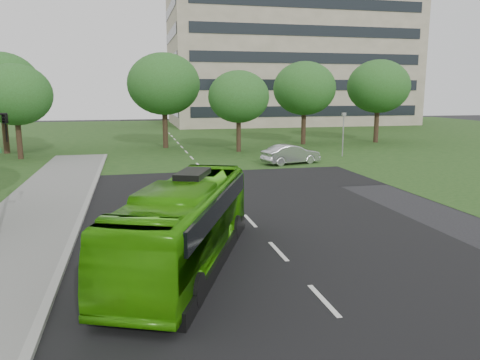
{
  "coord_description": "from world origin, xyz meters",
  "views": [
    {
      "loc": [
        -4.77,
        -16.81,
        5.47
      ],
      "look_at": [
        -0.18,
        3.13,
        1.6
      ],
      "focal_mm": 35.0,
      "sensor_mm": 36.0,
      "label": 1
    }
  ],
  "objects": [
    {
      "name": "tree_park_a",
      "position": [
        -13.84,
        24.49,
        5.23
      ],
      "size": [
        5.81,
        5.81,
        7.71
      ],
      "color": "black",
      "rests_on": "ground"
    },
    {
      "name": "tree_park_c",
      "position": [
        4.76,
        25.18,
        5.02
      ],
      "size": [
        5.57,
        5.57,
        7.39
      ],
      "color": "black",
      "rests_on": "ground"
    },
    {
      "name": "camera_pole",
      "position": [
        12.71,
        20.0,
        2.41
      ],
      "size": [
        0.37,
        0.33,
        3.74
      ],
      "rotation": [
        0.0,
        0.0,
        0.26
      ],
      "color": "gray",
      "rests_on": "ground"
    },
    {
      "name": "tree_park_d",
      "position": [
        12.81,
        29.77,
        5.8
      ],
      "size": [
        6.48,
        6.48,
        8.57
      ],
      "color": "black",
      "rests_on": "ground"
    },
    {
      "name": "ground",
      "position": [
        0.0,
        0.0,
        0.0
      ],
      "size": [
        160.0,
        160.0,
        0.0
      ],
      "primitive_type": "plane",
      "color": "black",
      "rests_on": "ground"
    },
    {
      "name": "tree_park_e",
      "position": [
        21.19,
        29.69,
        6.02
      ],
      "size": [
        6.65,
        6.65,
        8.86
      ],
      "color": "black",
      "rests_on": "ground"
    },
    {
      "name": "sedan",
      "position": [
        7.02,
        17.0,
        0.75
      ],
      "size": [
        4.8,
        2.71,
        1.5
      ],
      "primitive_type": "imported",
      "rotation": [
        0.0,
        0.0,
        1.83
      ],
      "color": "#A9A9AE",
      "rests_on": "ground"
    },
    {
      "name": "office_building",
      "position": [
        21.96,
        61.96,
        12.5
      ],
      "size": [
        40.1,
        20.1,
        25.0
      ],
      "color": "gray",
      "rests_on": "ground"
    },
    {
      "name": "street_surfaces",
      "position": [
        -0.38,
        22.75,
        0.03
      ],
      "size": [
        120.0,
        120.0,
        0.15
      ],
      "color": "black",
      "rests_on": "ground"
    },
    {
      "name": "tree_park_f",
      "position": [
        -15.85,
        28.64,
        6.06
      ],
      "size": [
        6.68,
        6.68,
        8.92
      ],
      "color": "black",
      "rests_on": "ground"
    },
    {
      "name": "tree_park_b",
      "position": [
        -1.61,
        29.72,
        6.2
      ],
      "size": [
        7.01,
        7.01,
        9.19
      ],
      "color": "black",
      "rests_on": "ground"
    },
    {
      "name": "bus",
      "position": [
        -3.24,
        -2.44,
        1.34
      ],
      "size": [
        5.77,
        9.79,
        2.69
      ],
      "primitive_type": "imported",
      "rotation": [
        0.0,
        0.0,
        -0.39
      ],
      "color": "#389B0A",
      "rests_on": "ground"
    }
  ]
}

